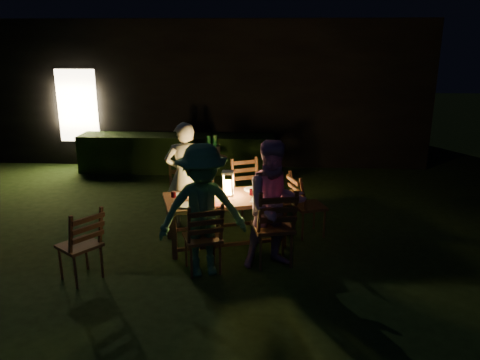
# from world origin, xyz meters

# --- Properties ---
(garden_envelope) EXTENTS (40.00, 40.00, 3.20)m
(garden_envelope) POSITION_xyz_m (-0.01, 6.15, 1.58)
(garden_envelope) COLOR black
(garden_envelope) RESTS_ON ground
(dining_table) EXTENTS (1.82, 1.27, 0.69)m
(dining_table) POSITION_xyz_m (0.89, 0.04, 0.62)
(dining_table) COLOR #4C2E19
(dining_table) RESTS_ON ground
(chair_near_left) EXTENTS (0.57, 0.59, 0.97)m
(chair_near_left) POSITION_xyz_m (0.69, -0.83, 0.29)
(chair_near_left) COLOR #4C2E19
(chair_near_left) RESTS_ON ground
(chair_near_right) EXTENTS (0.60, 0.62, 1.09)m
(chair_near_right) POSITION_xyz_m (1.55, -0.57, 0.33)
(chair_near_right) COLOR #4C2E19
(chair_near_right) RESTS_ON ground
(chair_far_left) EXTENTS (0.59, 0.61, 1.06)m
(chair_far_left) POSITION_xyz_m (0.23, 0.64, 0.32)
(chair_far_left) COLOR #4C2E19
(chair_far_left) RESTS_ON ground
(chair_far_right) EXTENTS (0.60, 0.62, 1.00)m
(chair_far_right) POSITION_xyz_m (1.18, 0.93, 0.30)
(chair_far_right) COLOR #4C2E19
(chair_far_right) RESTS_ON ground
(chair_end) EXTENTS (0.58, 0.56, 0.97)m
(chair_end) POSITION_xyz_m (2.06, 0.40, 0.29)
(chair_end) COLOR #4C2E19
(chair_end) RESTS_ON ground
(chair_spare) EXTENTS (0.62, 0.61, 0.95)m
(chair_spare) POSITION_xyz_m (-0.73, -1.12, 0.29)
(chair_spare) COLOR #4C2E19
(chair_spare) RESTS_ON ground
(person_house_side) EXTENTS (0.68, 0.54, 1.61)m
(person_house_side) POSITION_xyz_m (0.21, 0.68, 0.81)
(person_house_side) COLOR beige
(person_house_side) RESTS_ON ground
(person_opp_right) EXTENTS (0.94, 0.83, 1.63)m
(person_opp_right) POSITION_xyz_m (1.56, -0.61, 0.81)
(person_opp_right) COLOR #B67DB1
(person_opp_right) RESTS_ON ground
(person_opp_left) EXTENTS (1.19, 0.89, 1.63)m
(person_opp_left) POSITION_xyz_m (0.70, -0.88, 0.82)
(person_opp_left) COLOR #39734E
(person_opp_left) RESTS_ON ground
(lantern) EXTENTS (0.16, 0.16, 0.35)m
(lantern) POSITION_xyz_m (0.92, 0.10, 0.84)
(lantern) COLOR white
(lantern) RESTS_ON dining_table
(plate_far_left) EXTENTS (0.25, 0.25, 0.01)m
(plate_far_left) POSITION_xyz_m (0.30, 0.08, 0.69)
(plate_far_left) COLOR white
(plate_far_left) RESTS_ON dining_table
(plate_near_left) EXTENTS (0.25, 0.25, 0.01)m
(plate_near_left) POSITION_xyz_m (0.43, -0.34, 0.69)
(plate_near_left) COLOR white
(plate_near_left) RESTS_ON dining_table
(plate_far_right) EXTENTS (0.25, 0.25, 0.01)m
(plate_far_right) POSITION_xyz_m (1.25, 0.38, 0.69)
(plate_far_right) COLOR white
(plate_far_right) RESTS_ON dining_table
(plate_near_right) EXTENTS (0.25, 0.25, 0.01)m
(plate_near_right) POSITION_xyz_m (1.38, -0.04, 0.69)
(plate_near_right) COLOR white
(plate_near_right) RESTS_ON dining_table
(wineglass_a) EXTENTS (0.06, 0.06, 0.18)m
(wineglass_a) POSITION_xyz_m (0.52, 0.21, 0.77)
(wineglass_a) COLOR #59070F
(wineglass_a) RESTS_ON dining_table
(wineglass_b) EXTENTS (0.06, 0.06, 0.18)m
(wineglass_b) POSITION_xyz_m (0.24, -0.29, 0.77)
(wineglass_b) COLOR #59070F
(wineglass_b) RESTS_ON dining_table
(wineglass_c) EXTENTS (0.06, 0.06, 0.18)m
(wineglass_c) POSITION_xyz_m (1.26, -0.14, 0.77)
(wineglass_c) COLOR #59070F
(wineglass_c) RESTS_ON dining_table
(wineglass_d) EXTENTS (0.06, 0.06, 0.18)m
(wineglass_d) POSITION_xyz_m (1.43, 0.39, 0.77)
(wineglass_d) COLOR #59070F
(wineglass_d) RESTS_ON dining_table
(wineglass_e) EXTENTS (0.06, 0.06, 0.18)m
(wineglass_e) POSITION_xyz_m (0.88, -0.28, 0.77)
(wineglass_e) COLOR silver
(wineglass_e) RESTS_ON dining_table
(bottle_table) EXTENTS (0.07, 0.07, 0.28)m
(bottle_table) POSITION_xyz_m (0.65, -0.04, 0.83)
(bottle_table) COLOR #0F471E
(bottle_table) RESTS_ON dining_table
(napkin_left) EXTENTS (0.18, 0.14, 0.01)m
(napkin_left) POSITION_xyz_m (0.84, -0.31, 0.69)
(napkin_left) COLOR red
(napkin_left) RESTS_ON dining_table
(napkin_right) EXTENTS (0.18, 0.14, 0.01)m
(napkin_right) POSITION_xyz_m (1.50, -0.09, 0.69)
(napkin_right) COLOR red
(napkin_right) RESTS_ON dining_table
(phone) EXTENTS (0.14, 0.07, 0.01)m
(phone) POSITION_xyz_m (0.39, -0.44, 0.69)
(phone) COLOR black
(phone) RESTS_ON dining_table
(side_table) EXTENTS (0.55, 0.55, 0.74)m
(side_table) POSITION_xyz_m (0.47, 2.07, 0.65)
(side_table) COLOR olive
(side_table) RESTS_ON ground
(ice_bucket) EXTENTS (0.30, 0.30, 0.22)m
(ice_bucket) POSITION_xyz_m (0.47, 2.07, 0.85)
(ice_bucket) COLOR #A5A8AD
(ice_bucket) RESTS_ON side_table
(bottle_bucket_a) EXTENTS (0.07, 0.07, 0.32)m
(bottle_bucket_a) POSITION_xyz_m (0.42, 2.03, 0.90)
(bottle_bucket_a) COLOR #0F471E
(bottle_bucket_a) RESTS_ON side_table
(bottle_bucket_b) EXTENTS (0.07, 0.07, 0.32)m
(bottle_bucket_b) POSITION_xyz_m (0.52, 2.11, 0.90)
(bottle_bucket_b) COLOR #0F471E
(bottle_bucket_b) RESTS_ON side_table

